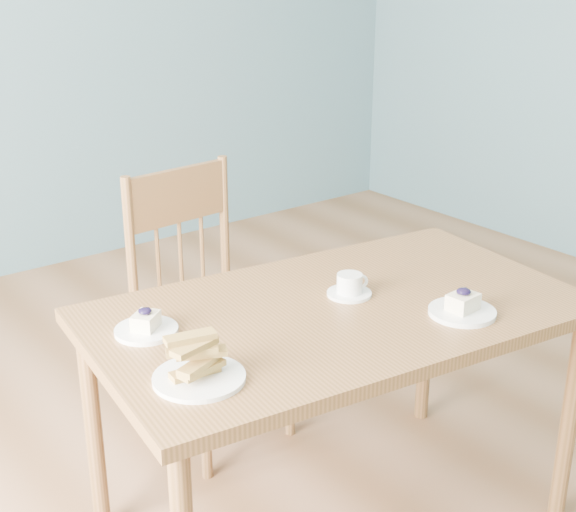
{
  "coord_description": "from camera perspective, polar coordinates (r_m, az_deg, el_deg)",
  "views": [
    {
      "loc": [
        -1.3,
        -1.47,
        1.6
      ],
      "look_at": [
        -0.13,
        0.04,
        0.86
      ],
      "focal_mm": 50.0,
      "sensor_mm": 36.0,
      "label": 1
    }
  ],
  "objects": [
    {
      "name": "cheesecake_plate_near",
      "position": [
        2.15,
        12.3,
        -3.62
      ],
      "size": [
        0.18,
        0.18,
        0.07
      ],
      "rotation": [
        0.0,
        0.0,
        0.08
      ],
      "color": "white",
      "rests_on": "dining_table"
    },
    {
      "name": "room",
      "position": [
        1.98,
        3.79,
        13.73
      ],
      "size": [
        5.01,
        5.01,
        2.71
      ],
      "color": "#9F6C4A",
      "rests_on": "ground"
    },
    {
      "name": "biscotti_plate",
      "position": [
        1.79,
        -6.38,
        -7.74
      ],
      "size": [
        0.21,
        0.21,
        0.11
      ],
      "rotation": [
        0.0,
        0.0,
        -0.06
      ],
      "color": "white",
      "rests_on": "dining_table"
    },
    {
      "name": "cheesecake_plate_far",
      "position": [
        2.03,
        -10.06,
        -4.95
      ],
      "size": [
        0.16,
        0.16,
        0.07
      ],
      "rotation": [
        0.0,
        0.0,
        0.64
      ],
      "color": "white",
      "rests_on": "dining_table"
    },
    {
      "name": "dining_chair",
      "position": [
        2.71,
        -5.79,
        -3.55
      ],
      "size": [
        0.46,
        0.44,
        0.93
      ],
      "rotation": [
        0.0,
        0.0,
        0.09
      ],
      "color": "brown",
      "rests_on": "ground"
    },
    {
      "name": "coffee_cup",
      "position": [
        2.22,
        4.42,
        -2.16
      ],
      "size": [
        0.12,
        0.12,
        0.06
      ],
      "rotation": [
        0.0,
        0.0,
        -0.32
      ],
      "color": "white",
      "rests_on": "dining_table"
    },
    {
      "name": "dining_table",
      "position": [
        2.18,
        3.48,
        -5.31
      ],
      "size": [
        1.39,
        0.91,
        0.7
      ],
      "rotation": [
        0.0,
        0.0,
        -0.13
      ],
      "color": "brown",
      "rests_on": "ground"
    }
  ]
}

